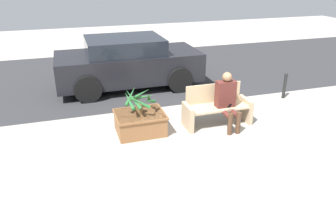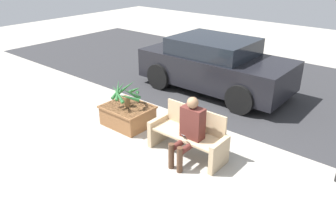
{
  "view_description": "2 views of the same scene",
  "coord_description": "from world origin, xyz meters",
  "px_view_note": "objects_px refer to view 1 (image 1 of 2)",
  "views": [
    {
      "loc": [
        -3.04,
        -4.97,
        3.24
      ],
      "look_at": [
        -1.18,
        0.99,
        0.61
      ],
      "focal_mm": 35.0,
      "sensor_mm": 36.0,
      "label": 1
    },
    {
      "loc": [
        3.02,
        -3.25,
        3.37
      ],
      "look_at": [
        -0.53,
        1.02,
        0.86
      ],
      "focal_mm": 35.0,
      "sensor_mm": 36.0,
      "label": 2
    }
  ],
  "objects_px": {
    "person_seated": "(227,98)",
    "planter_box": "(140,122)",
    "parked_car": "(128,62)",
    "bollard_post": "(285,85)",
    "potted_plant": "(139,100)",
    "bench": "(216,107)"
  },
  "relations": [
    {
      "from": "person_seated",
      "to": "planter_box",
      "type": "height_order",
      "value": "person_seated"
    },
    {
      "from": "parked_car",
      "to": "bollard_post",
      "type": "relative_size",
      "value": 5.75
    },
    {
      "from": "person_seated",
      "to": "bollard_post",
      "type": "bearing_deg",
      "value": 25.47
    },
    {
      "from": "potted_plant",
      "to": "bollard_post",
      "type": "relative_size",
      "value": 1.02
    },
    {
      "from": "bench",
      "to": "bollard_post",
      "type": "height_order",
      "value": "bench"
    },
    {
      "from": "potted_plant",
      "to": "bollard_post",
      "type": "bearing_deg",
      "value": 11.03
    },
    {
      "from": "person_seated",
      "to": "planter_box",
      "type": "relative_size",
      "value": 1.19
    },
    {
      "from": "bench",
      "to": "person_seated",
      "type": "bearing_deg",
      "value": -53.25
    },
    {
      "from": "bench",
      "to": "person_seated",
      "type": "height_order",
      "value": "person_seated"
    },
    {
      "from": "person_seated",
      "to": "parked_car",
      "type": "distance_m",
      "value": 3.56
    },
    {
      "from": "person_seated",
      "to": "potted_plant",
      "type": "height_order",
      "value": "person_seated"
    },
    {
      "from": "bench",
      "to": "planter_box",
      "type": "height_order",
      "value": "bench"
    },
    {
      "from": "planter_box",
      "to": "parked_car",
      "type": "relative_size",
      "value": 0.25
    },
    {
      "from": "bench",
      "to": "planter_box",
      "type": "distance_m",
      "value": 1.72
    },
    {
      "from": "bench",
      "to": "parked_car",
      "type": "height_order",
      "value": "parked_car"
    },
    {
      "from": "bench",
      "to": "potted_plant",
      "type": "bearing_deg",
      "value": 177.37
    },
    {
      "from": "bench",
      "to": "person_seated",
      "type": "xyz_separation_m",
      "value": [
        0.14,
        -0.19,
        0.26
      ]
    },
    {
      "from": "bench",
      "to": "planter_box",
      "type": "relative_size",
      "value": 1.44
    },
    {
      "from": "parked_car",
      "to": "potted_plant",
      "type": "bearing_deg",
      "value": -96.38
    },
    {
      "from": "bench",
      "to": "parked_car",
      "type": "bearing_deg",
      "value": 114.42
    },
    {
      "from": "bollard_post",
      "to": "parked_car",
      "type": "bearing_deg",
      "value": 150.27
    },
    {
      "from": "person_seated",
      "to": "parked_car",
      "type": "xyz_separation_m",
      "value": [
        -1.52,
        3.22,
        0.07
      ]
    }
  ]
}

